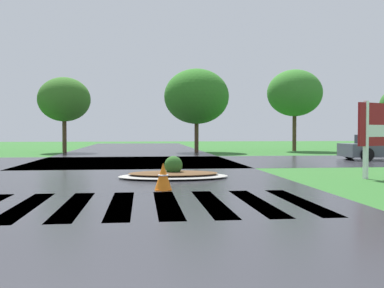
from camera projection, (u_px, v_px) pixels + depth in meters
name	position (u px, v px, depth m)	size (l,w,h in m)	color
asphalt_roadway	(128.00, 181.00, 12.93)	(9.48, 80.00, 0.01)	#2B2B30
asphalt_cross_road	(133.00, 162.00, 20.98)	(90.00, 8.54, 0.01)	#2B2B30
crosswalk_stripes	(121.00, 205.00, 8.73)	(7.65, 3.52, 0.01)	white
median_island	(173.00, 174.00, 13.72)	(3.37, 2.00, 0.68)	#9E9B93
traffic_cone	(163.00, 177.00, 10.88)	(0.43, 0.43, 0.67)	orange
background_treeline	(109.00, 98.00, 31.11)	(41.85, 6.99, 5.91)	#4C3823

